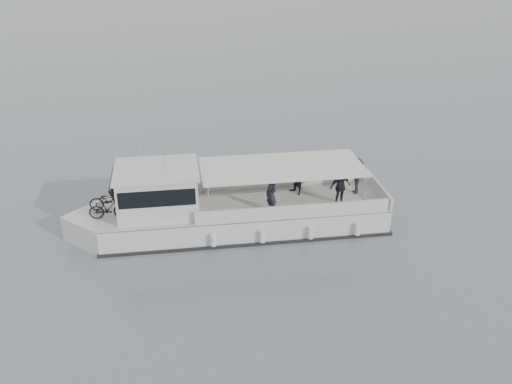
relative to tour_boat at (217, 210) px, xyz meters
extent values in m
plane|color=slate|center=(3.92, -1.38, -0.92)|extent=(1400.00, 1400.00, 0.00)
cube|color=silver|center=(1.16, -0.13, -0.48)|extent=(11.99, 4.36, 1.27)
cube|color=silver|center=(-4.67, 0.50, -0.48)|extent=(3.16, 3.16, 1.27)
cube|color=beige|center=(1.16, -0.13, 0.15)|extent=(11.99, 4.36, 0.06)
cube|color=black|center=(1.16, -0.13, -0.87)|extent=(12.20, 4.49, 0.18)
cube|color=silver|center=(3.07, 1.18, 0.45)|extent=(7.78, 0.93, 0.59)
cube|color=silver|center=(2.75, -1.81, 0.45)|extent=(7.78, 0.93, 0.59)
cube|color=silver|center=(6.94, -0.74, 0.45)|extent=(0.43, 3.12, 0.59)
cube|color=silver|center=(-2.33, 0.25, 1.03)|extent=(3.39, 2.96, 1.76)
cube|color=black|center=(-3.84, 0.41, 1.18)|extent=(0.80, 2.49, 1.13)
cube|color=black|center=(-2.33, 0.25, 1.33)|extent=(3.20, 2.97, 0.68)
cube|color=silver|center=(-2.33, 0.25, 1.96)|extent=(3.60, 3.17, 0.10)
cube|color=silver|center=(2.72, -0.29, 1.76)|extent=(6.92, 3.62, 0.08)
cylinder|color=silver|center=(-0.54, -1.32, 0.96)|extent=(0.06, 0.06, 1.61)
cylinder|color=silver|center=(-0.25, 1.40, 0.96)|extent=(0.06, 0.06, 1.61)
cylinder|color=silver|center=(5.68, -1.99, 0.96)|extent=(0.06, 0.06, 1.61)
cylinder|color=silver|center=(5.97, 0.73, 0.96)|extent=(0.06, 0.06, 1.61)
cylinder|color=silver|center=(-2.82, 1.18, 3.23)|extent=(0.03, 0.03, 2.54)
cylinder|color=silver|center=(-2.02, -0.47, 3.03)|extent=(0.03, 0.03, 2.15)
cylinder|color=silver|center=(-0.48, -1.68, -0.43)|extent=(0.26, 0.26, 0.49)
cylinder|color=silver|center=(1.47, -1.89, -0.43)|extent=(0.26, 0.26, 0.49)
cylinder|color=silver|center=(3.41, -2.10, -0.43)|extent=(0.26, 0.26, 0.49)
cylinder|color=silver|center=(5.35, -2.30, -0.43)|extent=(0.26, 0.26, 0.49)
imported|color=black|center=(-4.24, 0.84, 0.59)|extent=(1.73, 0.76, 0.88)
imported|color=black|center=(-4.32, 0.07, 0.62)|extent=(1.58, 0.60, 0.93)
imported|color=#23262F|center=(2.04, -1.10, 0.97)|extent=(0.55, 0.69, 1.64)
imported|color=#23262F|center=(3.57, 0.30, 0.97)|extent=(0.87, 0.97, 1.64)
imported|color=#23262F|center=(4.99, -1.12, 0.97)|extent=(1.02, 0.58, 1.64)
imported|color=#23262F|center=(6.06, -0.26, 0.97)|extent=(0.84, 1.17, 1.64)
camera|label=1|loc=(-3.78, -20.79, 10.86)|focal=40.00mm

